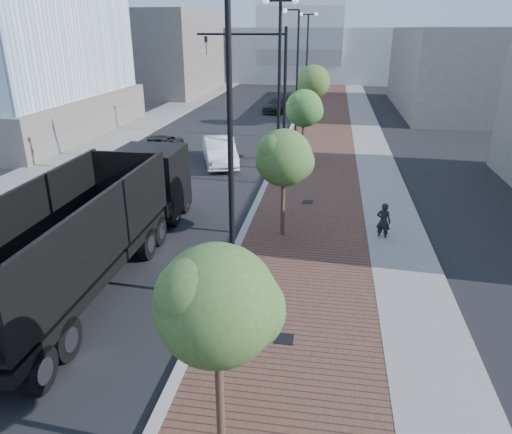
# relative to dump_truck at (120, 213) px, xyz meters

# --- Properties ---
(sidewalk) EXTENTS (7.00, 140.00, 0.12)m
(sidewalk) POSITION_rel_dump_truck_xyz_m (7.70, 27.24, -1.48)
(sidewalk) COLOR #4C2D23
(sidewalk) RESTS_ON ground
(concrete_strip) EXTENTS (2.40, 140.00, 0.13)m
(concrete_strip) POSITION_rel_dump_truck_xyz_m (10.40, 27.24, -1.47)
(concrete_strip) COLOR slate
(concrete_strip) RESTS_ON ground
(curb) EXTENTS (0.30, 140.00, 0.14)m
(curb) POSITION_rel_dump_truck_xyz_m (4.20, 27.24, -1.47)
(curb) COLOR gray
(curb) RESTS_ON ground
(west_sidewalk) EXTENTS (4.00, 140.00, 0.12)m
(west_sidewalk) POSITION_rel_dump_truck_xyz_m (-8.80, 27.24, -1.48)
(west_sidewalk) COLOR slate
(west_sidewalk) RESTS_ON ground
(dump_truck) EXTENTS (2.88, 13.65, 3.64)m
(dump_truck) POSITION_rel_dump_truck_xyz_m (0.00, 0.00, 0.00)
(dump_truck) COLOR black
(dump_truck) RESTS_ON ground
(white_sedan) EXTENTS (3.35, 5.40, 1.68)m
(white_sedan) POSITION_rel_dump_truck_xyz_m (0.81, 12.67, -0.70)
(white_sedan) COLOR silver
(white_sedan) RESTS_ON ground
(dark_car_mid) EXTENTS (2.65, 5.35, 1.46)m
(dark_car_mid) POSITION_rel_dump_truck_xyz_m (-3.39, 13.01, -0.81)
(dark_car_mid) COLOR black
(dark_car_mid) RESTS_ON ground
(dark_car_far) EXTENTS (3.10, 5.20, 1.41)m
(dark_car_far) POSITION_rel_dump_truck_xyz_m (2.10, 33.25, -0.83)
(dark_car_far) COLOR black
(dark_car_far) RESTS_ON ground
(pedestrian) EXTENTS (0.66, 0.55, 1.55)m
(pedestrian) POSITION_rel_dump_truck_xyz_m (9.78, 2.61, -0.76)
(pedestrian) COLOR black
(pedestrian) RESTS_ON ground
(streetlight_1) EXTENTS (1.44, 0.56, 9.21)m
(streetlight_1) POSITION_rel_dump_truck_xyz_m (4.69, -2.76, 2.81)
(streetlight_1) COLOR black
(streetlight_1) RESTS_ON ground
(streetlight_2) EXTENTS (1.72, 0.56, 9.28)m
(streetlight_2) POSITION_rel_dump_truck_xyz_m (4.80, 9.24, 3.28)
(streetlight_2) COLOR black
(streetlight_2) RESTS_ON ground
(streetlight_3) EXTENTS (1.44, 0.56, 9.21)m
(streetlight_3) POSITION_rel_dump_truck_xyz_m (4.69, 21.24, 2.81)
(streetlight_3) COLOR black
(streetlight_3) RESTS_ON ground
(streetlight_4) EXTENTS (1.72, 0.56, 9.28)m
(streetlight_4) POSITION_rel_dump_truck_xyz_m (4.80, 33.24, 3.28)
(streetlight_4) COLOR black
(streetlight_4) RESTS_ON ground
(traffic_mast) EXTENTS (5.09, 0.20, 8.00)m
(traffic_mast) POSITION_rel_dump_truck_xyz_m (3.90, 12.24, 3.45)
(traffic_mast) COLOR black
(traffic_mast) RESTS_ON ground
(tree_0) EXTENTS (2.21, 2.13, 4.64)m
(tree_0) POSITION_rel_dump_truck_xyz_m (5.85, -8.73, 2.02)
(tree_0) COLOR #382619
(tree_0) RESTS_ON ground
(tree_1) EXTENTS (2.28, 2.21, 4.40)m
(tree_1) POSITION_rel_dump_truck_xyz_m (5.85, 2.27, 1.74)
(tree_1) COLOR #382619
(tree_1) RESTS_ON ground
(tree_2) EXTENTS (2.34, 2.28, 4.48)m
(tree_2) POSITION_rel_dump_truck_xyz_m (5.85, 14.27, 1.79)
(tree_2) COLOR #382619
(tree_2) RESTS_ON ground
(tree_3) EXTENTS (2.78, 2.78, 5.11)m
(tree_3) POSITION_rel_dump_truck_xyz_m (5.85, 26.27, 2.17)
(tree_3) COLOR #382619
(tree_3) RESTS_ON ground
(convention_center) EXTENTS (50.00, 30.00, 50.00)m
(convention_center) POSITION_rel_dump_truck_xyz_m (2.20, 72.24, 4.47)
(convention_center) COLOR #A5ABB0
(convention_center) RESTS_ON ground
(commercial_block_nw) EXTENTS (14.00, 20.00, 10.00)m
(commercial_block_nw) POSITION_rel_dump_truck_xyz_m (-15.80, 47.24, 3.46)
(commercial_block_nw) COLOR #5F5A55
(commercial_block_nw) RESTS_ON ground
(commercial_block_ne) EXTENTS (12.00, 22.00, 8.00)m
(commercial_block_ne) POSITION_rel_dump_truck_xyz_m (20.20, 37.24, 2.46)
(commercial_block_ne) COLOR #635D59
(commercial_block_ne) RESTS_ON ground
(utility_cover_1) EXTENTS (0.50, 0.50, 0.02)m
(utility_cover_1) POSITION_rel_dump_truck_xyz_m (6.60, -4.76, -1.41)
(utility_cover_1) COLOR black
(utility_cover_1) RESTS_ON sidewalk
(utility_cover_2) EXTENTS (0.50, 0.50, 0.02)m
(utility_cover_2) POSITION_rel_dump_truck_xyz_m (6.60, 6.24, -1.41)
(utility_cover_2) COLOR black
(utility_cover_2) RESTS_ON sidewalk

